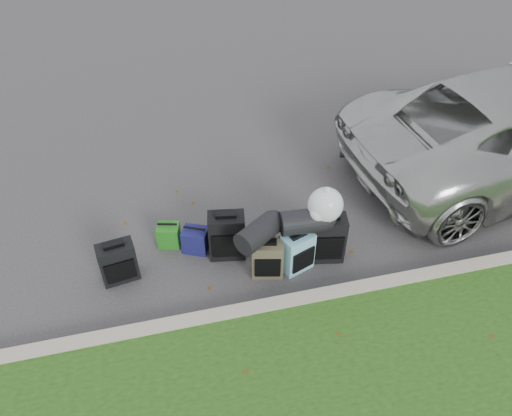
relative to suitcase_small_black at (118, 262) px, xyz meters
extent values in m
plane|color=#383535|center=(1.87, 0.06, -0.27)|extent=(120.00, 120.00, 0.00)
cube|color=#9E937F|center=(1.87, -0.94, -0.20)|extent=(120.00, 0.18, 0.15)
cube|color=black|center=(0.00, 0.00, 0.00)|extent=(0.47, 0.30, 0.54)
cube|color=black|center=(1.35, 0.09, 0.05)|extent=(0.49, 0.34, 0.65)
cube|color=#3D3826|center=(1.76, -0.35, -0.01)|extent=(0.42, 0.32, 0.52)
cube|color=#5E96B3|center=(2.14, -0.35, 0.00)|extent=(0.44, 0.34, 0.55)
cube|color=black|center=(2.55, -0.25, 0.06)|extent=(0.48, 0.34, 0.66)
cube|color=#21761A|center=(0.64, 0.44, -0.11)|extent=(0.33, 0.29, 0.32)
cube|color=#171750|center=(0.97, 0.26, -0.11)|extent=(0.38, 0.35, 0.33)
cylinder|color=black|center=(1.66, -0.30, 0.39)|extent=(0.62, 0.55, 0.29)
cylinder|color=black|center=(2.21, -0.27, 0.42)|extent=(0.55, 0.33, 0.30)
sphere|color=white|center=(2.49, -0.24, 0.60)|extent=(0.43, 0.43, 0.43)
camera|label=1|loc=(0.66, -4.35, 4.43)|focal=35.00mm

